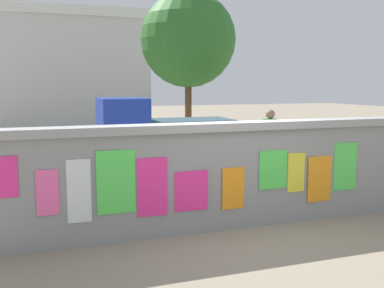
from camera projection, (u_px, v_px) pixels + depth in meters
ground at (126, 154)px, 14.64m from camera, size 60.00×60.00×0.00m
poster_wall at (231, 174)px, 7.07m from camera, size 7.74×0.42×1.64m
auto_rickshaw_truck at (159, 133)px, 12.40m from camera, size 3.62×1.56×1.85m
motorcycle at (41, 174)px, 8.99m from camera, size 1.90×0.56×0.87m
bicycle_near at (159, 189)px, 8.17m from camera, size 1.71×0.44×0.95m
person_walking at (270, 136)px, 10.87m from camera, size 0.34×0.34×1.62m
tree_roadside at (188, 40)px, 17.01m from camera, size 3.54×3.54×5.61m
building_background at (59, 68)px, 24.96m from camera, size 9.46×4.89×6.10m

